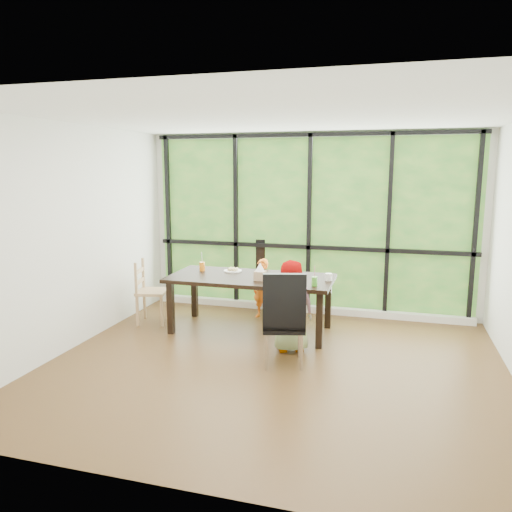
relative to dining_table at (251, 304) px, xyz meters
name	(u,v)px	position (x,y,z in m)	size (l,w,h in m)	color
ground	(274,365)	(0.58, -1.08, -0.38)	(5.00, 5.00, 0.00)	black
back_wall	(310,224)	(0.58, 1.17, 0.98)	(5.00, 5.00, 0.00)	silver
foliage_backdrop	(309,224)	(0.58, 1.15, 0.98)	(4.80, 0.02, 2.65)	#26501F
window_mullions	(309,224)	(0.58, 1.11, 0.98)	(4.80, 0.06, 2.65)	black
window_sill	(307,309)	(0.58, 1.07, -0.33)	(4.80, 0.12, 0.10)	silver
dining_table	(251,304)	(0.00, 0.00, 0.00)	(2.17, 1.01, 0.75)	black
chair_window_leather	(271,276)	(0.02, 1.02, 0.17)	(0.46, 0.46, 1.08)	black
chair_interior_leather	(283,318)	(0.67, -1.00, 0.17)	(0.46, 0.46, 1.08)	black
chair_end_beech	(152,292)	(-1.44, -0.04, 0.08)	(0.42, 0.40, 0.90)	#A67E55
child_toddler	(262,289)	(0.00, 0.60, 0.07)	(0.32, 0.21, 0.88)	orange
child_older	(289,306)	(0.64, -0.56, 0.18)	(0.54, 0.35, 1.11)	gray
placemat	(289,283)	(0.56, -0.24, 0.38)	(0.39, 0.28, 0.01)	tan
plate_far	(233,271)	(-0.34, 0.25, 0.38)	(0.25, 0.25, 0.02)	white
plate_near	(289,282)	(0.56, -0.19, 0.38)	(0.26, 0.26, 0.02)	white
orange_cup	(202,266)	(-0.76, 0.17, 0.44)	(0.08, 0.08, 0.12)	orange
green_cup	(314,281)	(0.90, -0.29, 0.43)	(0.07, 0.07, 0.11)	green
white_mug	(329,277)	(1.03, 0.05, 0.42)	(0.09, 0.09, 0.09)	white
tissue_box	(260,276)	(0.17, -0.17, 0.43)	(0.14, 0.14, 0.12)	tan
crepe_rolls_far	(233,269)	(-0.34, 0.25, 0.41)	(0.15, 0.12, 0.04)	tan
crepe_rolls_near	(289,280)	(0.56, -0.19, 0.41)	(0.10, 0.12, 0.04)	tan
straw_white	(202,259)	(-0.76, 0.17, 0.54)	(0.01, 0.01, 0.20)	white
straw_pink	(315,274)	(0.90, -0.29, 0.53)	(0.01, 0.01, 0.20)	pink
tissue	(260,267)	(0.17, -0.17, 0.55)	(0.12, 0.12, 0.11)	white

